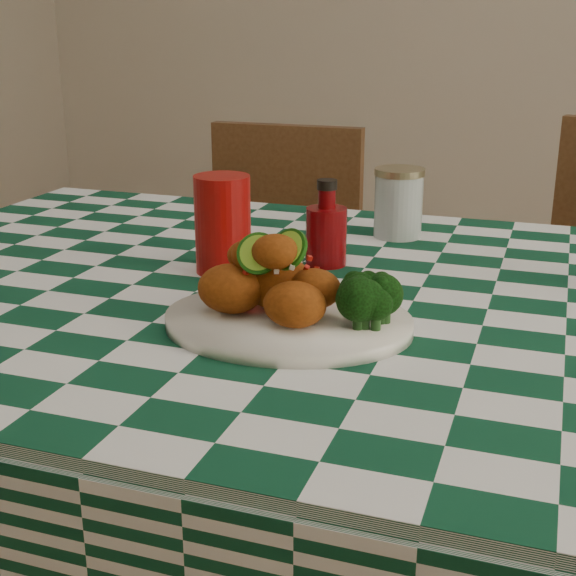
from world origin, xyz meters
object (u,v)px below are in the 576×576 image
(ketchup_bottle, at_px, (326,223))
(mason_jar, at_px, (398,203))
(plate, at_px, (288,322))
(wooden_chair_left, at_px, (263,311))
(red_tumbler, at_px, (223,224))
(dining_table, at_px, (338,524))
(fried_chicken_pile, at_px, (278,275))

(ketchup_bottle, distance_m, mason_jar, 0.22)
(plate, bearing_deg, ketchup_bottle, 96.78)
(wooden_chair_left, bearing_deg, red_tumbler, -74.01)
(mason_jar, bearing_deg, red_tumbler, -125.78)
(red_tumbler, distance_m, mason_jar, 0.37)
(red_tumbler, distance_m, wooden_chair_left, 0.84)
(plate, xyz_separation_m, red_tumbler, (-0.17, 0.20, 0.07))
(dining_table, height_order, ketchup_bottle, ketchup_bottle)
(plate, relative_size, mason_jar, 2.57)
(mason_jar, bearing_deg, dining_table, -91.58)
(dining_table, bearing_deg, wooden_chair_left, 118.78)
(plate, distance_m, ketchup_bottle, 0.29)
(fried_chicken_pile, relative_size, ketchup_bottle, 1.19)
(fried_chicken_pile, relative_size, mason_jar, 1.32)
(plate, distance_m, red_tumbler, 0.27)
(dining_table, xyz_separation_m, plate, (-0.03, -0.16, 0.40))
(mason_jar, bearing_deg, wooden_chair_left, 135.89)
(fried_chicken_pile, height_order, mason_jar, mason_jar)
(dining_table, bearing_deg, mason_jar, 88.42)
(red_tumbler, bearing_deg, plate, -48.65)
(dining_table, bearing_deg, fried_chicken_pile, -105.17)
(red_tumbler, bearing_deg, dining_table, -11.40)
(mason_jar, height_order, wooden_chair_left, mason_jar)
(fried_chicken_pile, bearing_deg, wooden_chair_left, 112.09)
(dining_table, distance_m, plate, 0.43)
(ketchup_bottle, distance_m, wooden_chair_left, 0.81)
(red_tumbler, bearing_deg, mason_jar, 54.22)
(fried_chicken_pile, bearing_deg, ketchup_bottle, 94.23)
(ketchup_bottle, relative_size, mason_jar, 1.11)
(ketchup_bottle, bearing_deg, fried_chicken_pile, -85.77)
(dining_table, height_order, mason_jar, mason_jar)
(red_tumbler, xyz_separation_m, ketchup_bottle, (0.14, 0.09, -0.01))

